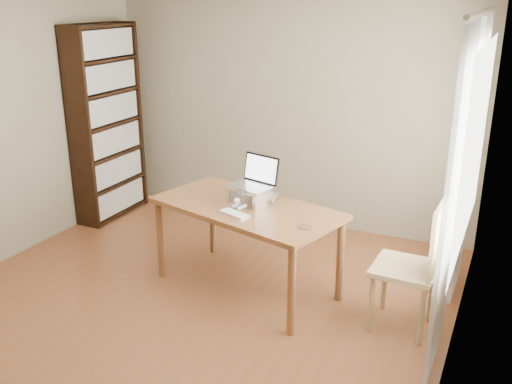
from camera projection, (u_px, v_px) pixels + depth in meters
name	position (u px, v px, depth m)	size (l,w,h in m)	color
room	(172.00, 156.00, 4.05)	(4.04, 4.54, 2.64)	brown
bookshelf	(107.00, 123.00, 6.19)	(0.30, 0.90, 2.10)	black
curtains	(462.00, 177.00, 4.00)	(0.03, 1.90, 2.25)	silver
desk	(246.00, 215.00, 4.68)	(1.70, 1.15, 0.75)	brown
laptop_stand	(250.00, 193.00, 4.70)	(0.32, 0.25, 0.13)	silver
laptop	(254.00, 178.00, 4.71)	(0.40, 0.37, 0.25)	silver
keyboard	(234.00, 214.00, 4.46)	(0.28, 0.19, 0.02)	silver
coaster	(305.00, 227.00, 4.23)	(0.11, 0.11, 0.01)	brown
cat	(254.00, 194.00, 4.72)	(0.25, 0.49, 0.16)	#403832
chair	(417.00, 262.00, 4.12)	(0.47, 0.47, 1.02)	tan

